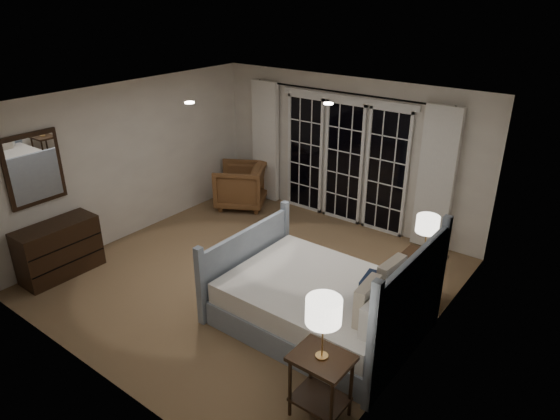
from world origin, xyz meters
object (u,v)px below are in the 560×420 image
Objects in this scene: lamp_right at (428,225)px; armchair at (241,186)px; bed at (323,302)px; nightstand_left at (321,377)px; lamp_left at (324,311)px; nightstand_right at (421,271)px; dresser at (59,249)px.

lamp_right reaches higher than armchair.
bed reaches higher than nightstand_left.
bed reaches higher than lamp_left.
nightstand_right is at bearing 47.14° from armchair.
dresser reaches higher than nightstand_right.
nightstand_left is at bearing 90.00° from lamp_left.
lamp_left is 1.13× the size of lamp_right.
nightstand_right is at bearing 90.65° from lamp_left.
dresser is (-0.42, -3.41, -0.01)m from armchair.
lamp_left reaches higher than nightstand_right.
nightstand_left is 2.50m from lamp_right.
bed is at bearing 26.65° from armchair.
lamp_left is 5.25m from armchair.
bed is at bearing -120.50° from nightstand_right.
lamp_left is at bearing -57.92° from bed.
armchair is at bearing 166.69° from nightstand_right.
nightstand_right is at bearing 59.50° from bed.
dresser is at bearing -36.62° from armchair.
lamp_left is 4.47m from dresser.
dresser is (-4.39, -0.06, -0.82)m from lamp_left.
nightstand_left is 5.19m from armchair.
armchair reaches higher than dresser.
nightstand_right is at bearing 90.65° from nightstand_left.
lamp_right is at bearing -153.43° from nightstand_right.
bed reaches higher than lamp_right.
lamp_left reaches higher than lamp_right.
bed is 1.66m from lamp_left.
bed reaches higher than nightstand_right.
bed is at bearing 122.08° from nightstand_left.
nightstand_left is 0.80× the size of armchair.
lamp_right is at bearing 59.50° from bed.
nightstand_right is (0.72, 1.22, 0.11)m from bed.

